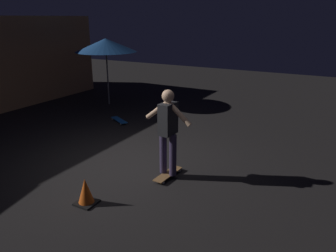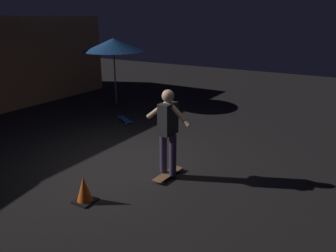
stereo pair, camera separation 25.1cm
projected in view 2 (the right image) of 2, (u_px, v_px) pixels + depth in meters
ground_plane at (129, 164)px, 6.96m from camera, size 28.00×28.00×0.00m
patio_umbrella at (113, 45)px, 11.23m from camera, size 2.10×2.10×2.30m
skateboard_ridden at (168, 174)px, 6.41m from camera, size 0.79×0.26×0.07m
skateboard_spare at (125, 120)px, 9.83m from camera, size 0.55×0.78×0.07m
skater at (168, 127)px, 6.10m from camera, size 0.39×0.99×1.67m
traffic_cone at (84, 190)px, 5.49m from camera, size 0.34×0.34×0.46m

